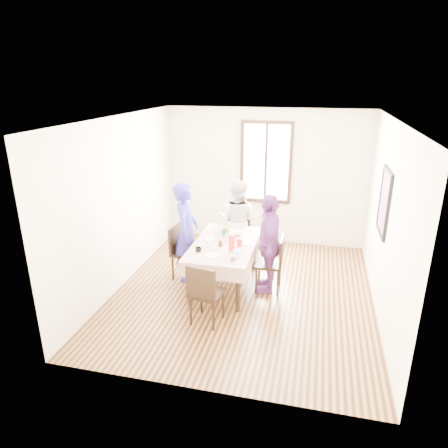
{
  "coord_description": "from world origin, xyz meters",
  "views": [
    {
      "loc": [
        1.02,
        -5.66,
        3.24
      ],
      "look_at": [
        -0.34,
        0.06,
        1.1
      ],
      "focal_mm": 32.5,
      "sensor_mm": 36.0,
      "label": 1
    }
  ],
  "objects_px": {
    "dining_table": "(225,265)",
    "chair_right": "(269,264)",
    "chair_far": "(238,237)",
    "chair_near": "(207,293)",
    "person_right": "(268,244)",
    "person_left": "(186,232)",
    "person_far": "(238,221)",
    "chair_left": "(186,253)"
  },
  "relations": [
    {
      "from": "chair_left",
      "to": "person_right",
      "type": "relative_size",
      "value": 0.57
    },
    {
      "from": "chair_right",
      "to": "chair_near",
      "type": "height_order",
      "value": "same"
    },
    {
      "from": "chair_right",
      "to": "chair_near",
      "type": "xyz_separation_m",
      "value": [
        -0.71,
        -1.11,
        0.0
      ]
    },
    {
      "from": "person_left",
      "to": "chair_far",
      "type": "bearing_deg",
      "value": -42.59
    },
    {
      "from": "person_far",
      "to": "person_right",
      "type": "relative_size",
      "value": 0.96
    },
    {
      "from": "chair_right",
      "to": "person_far",
      "type": "height_order",
      "value": "person_far"
    },
    {
      "from": "chair_far",
      "to": "chair_right",
      "type": "bearing_deg",
      "value": 120.42
    },
    {
      "from": "chair_far",
      "to": "chair_left",
      "type": "bearing_deg",
      "value": 48.01
    },
    {
      "from": "chair_right",
      "to": "person_right",
      "type": "relative_size",
      "value": 0.57
    },
    {
      "from": "dining_table",
      "to": "person_right",
      "type": "bearing_deg",
      "value": 4.02
    },
    {
      "from": "person_far",
      "to": "person_right",
      "type": "bearing_deg",
      "value": 138.84
    },
    {
      "from": "chair_left",
      "to": "chair_right",
      "type": "distance_m",
      "value": 1.42
    },
    {
      "from": "chair_far",
      "to": "person_left",
      "type": "bearing_deg",
      "value": 48.76
    },
    {
      "from": "chair_far",
      "to": "person_right",
      "type": "distance_m",
      "value": 1.27
    },
    {
      "from": "chair_left",
      "to": "chair_near",
      "type": "xyz_separation_m",
      "value": [
        0.71,
        -1.21,
        0.0
      ]
    },
    {
      "from": "chair_near",
      "to": "person_far",
      "type": "relative_size",
      "value": 0.59
    },
    {
      "from": "dining_table",
      "to": "chair_right",
      "type": "height_order",
      "value": "chair_right"
    },
    {
      "from": "person_far",
      "to": "chair_near",
      "type": "bearing_deg",
      "value": 104.21
    },
    {
      "from": "chair_near",
      "to": "person_far",
      "type": "xyz_separation_m",
      "value": [
        0.0,
        2.11,
        0.31
      ]
    },
    {
      "from": "dining_table",
      "to": "chair_right",
      "type": "distance_m",
      "value": 0.71
    },
    {
      "from": "dining_table",
      "to": "chair_far",
      "type": "bearing_deg",
      "value": 90.0
    },
    {
      "from": "person_left",
      "to": "person_far",
      "type": "relative_size",
      "value": 1.08
    },
    {
      "from": "person_left",
      "to": "dining_table",
      "type": "bearing_deg",
      "value": -107.67
    },
    {
      "from": "chair_left",
      "to": "chair_far",
      "type": "distance_m",
      "value": 1.16
    },
    {
      "from": "dining_table",
      "to": "person_far",
      "type": "xyz_separation_m",
      "value": [
        0.0,
        1.04,
        0.39
      ]
    },
    {
      "from": "dining_table",
      "to": "person_right",
      "type": "xyz_separation_m",
      "value": [
        0.69,
        0.05,
        0.42
      ]
    },
    {
      "from": "chair_left",
      "to": "person_far",
      "type": "distance_m",
      "value": 1.19
    },
    {
      "from": "person_right",
      "to": "chair_near",
      "type": "bearing_deg",
      "value": -38.89
    },
    {
      "from": "chair_far",
      "to": "chair_near",
      "type": "bearing_deg",
      "value": 85.58
    },
    {
      "from": "chair_right",
      "to": "person_left",
      "type": "bearing_deg",
      "value": 85.23
    },
    {
      "from": "chair_right",
      "to": "person_right",
      "type": "height_order",
      "value": "person_right"
    },
    {
      "from": "chair_right",
      "to": "chair_far",
      "type": "xyz_separation_m",
      "value": [
        -0.71,
        1.02,
        0.0
      ]
    },
    {
      "from": "chair_right",
      "to": "person_left",
      "type": "distance_m",
      "value": 1.45
    },
    {
      "from": "person_right",
      "to": "person_far",
      "type": "bearing_deg",
      "value": -152.52
    },
    {
      "from": "person_left",
      "to": "person_right",
      "type": "distance_m",
      "value": 1.38
    },
    {
      "from": "person_left",
      "to": "person_right",
      "type": "height_order",
      "value": "person_left"
    },
    {
      "from": "person_left",
      "to": "person_far",
      "type": "bearing_deg",
      "value": -43.17
    },
    {
      "from": "chair_left",
      "to": "chair_near",
      "type": "height_order",
      "value": "same"
    },
    {
      "from": "chair_near",
      "to": "person_far",
      "type": "distance_m",
      "value": 2.13
    },
    {
      "from": "chair_left",
      "to": "person_left",
      "type": "xyz_separation_m",
      "value": [
        0.02,
        0.0,
        0.38
      ]
    },
    {
      "from": "chair_far",
      "to": "person_right",
      "type": "bearing_deg",
      "value": 119.7
    },
    {
      "from": "chair_right",
      "to": "chair_far",
      "type": "bearing_deg",
      "value": 34.04
    }
  ]
}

